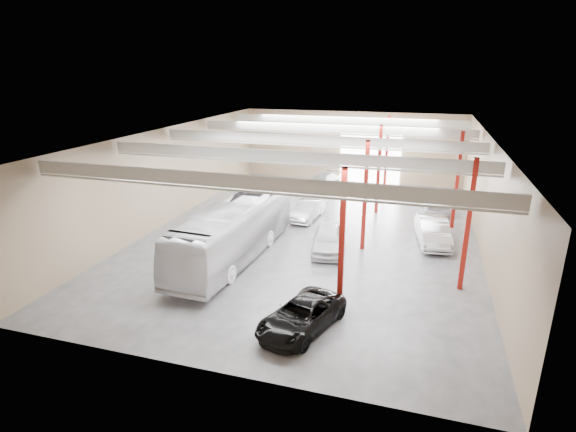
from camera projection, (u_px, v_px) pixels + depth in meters
The scene contains 8 objects.
depot_shell at pixel (317, 162), 30.65m from camera, with size 22.12×32.12×7.06m.
coach_bus at pixel (234, 231), 27.11m from camera, with size 2.90×12.39×3.45m, color silver.
black_sedan at pixel (302, 316), 19.86m from camera, with size 2.26×4.90×1.36m, color black.
car_row_a at pixel (328, 239), 28.37m from camera, with size 1.89×4.70×1.60m, color silver.
car_row_b at pixel (307, 210), 34.41m from camera, with size 1.51×4.34×1.43m, color #B9B9BF.
car_row_c at pixel (322, 182), 43.05m from camera, with size 1.98×4.86×1.41m, color slate.
car_right_near at pixel (433, 231), 29.61m from camera, with size 1.82×5.22×1.72m, color #B7B6BB.
car_right_far at pixel (435, 200), 36.67m from camera, with size 2.00×4.96×1.69m, color white.
Camera 1 is at (6.97, -29.06, 11.13)m, focal length 28.00 mm.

